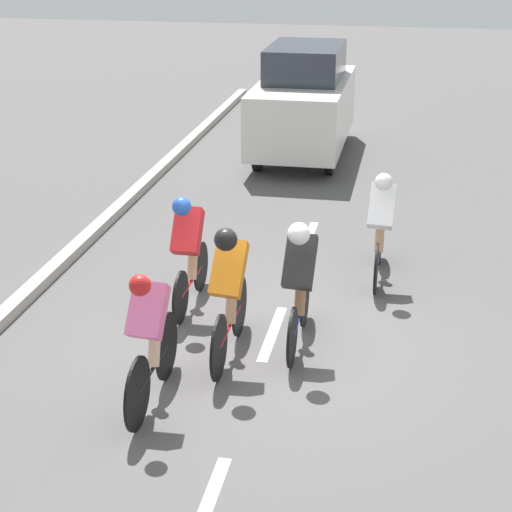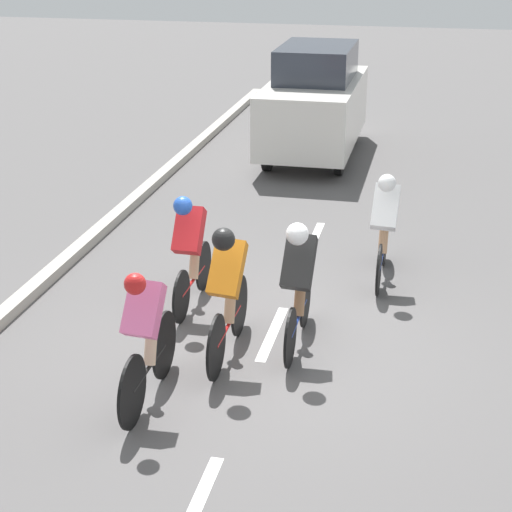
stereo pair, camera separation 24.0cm
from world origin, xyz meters
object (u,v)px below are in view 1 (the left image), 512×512
object	(u,v)px
cyclist_pink	(150,335)
support_car	(304,102)
cyclist_black	(299,279)
cyclist_white	(381,222)
cyclist_red	(188,248)
cyclist_orange	(229,288)

from	to	relation	value
cyclist_pink	support_car	world-z (taller)	support_car
cyclist_black	cyclist_pink	bearing A→B (deg)	49.50
cyclist_black	support_car	xyz separation A→B (m)	(1.08, -8.20, 0.24)
cyclist_white	cyclist_pink	bearing A→B (deg)	60.50
cyclist_black	cyclist_red	distance (m)	1.65
cyclist_black	cyclist_red	size ratio (longest dim) A/B	1.02
cyclist_black	cyclist_pink	xyz separation A→B (m)	(1.24, 1.45, -0.07)
cyclist_orange	cyclist_black	world-z (taller)	cyclist_orange
cyclist_pink	cyclist_white	size ratio (longest dim) A/B	1.00
support_car	cyclist_white	bearing A→B (deg)	106.84
cyclist_black	cyclist_pink	world-z (taller)	cyclist_black
cyclist_pink	cyclist_orange	bearing A→B (deg)	-117.24
cyclist_orange	cyclist_red	distance (m)	1.39
cyclist_pink	cyclist_white	world-z (taller)	cyclist_white
cyclist_orange	cyclist_black	size ratio (longest dim) A/B	1.06
cyclist_black	cyclist_pink	distance (m)	1.91
cyclist_red	support_car	bearing A→B (deg)	-92.86
cyclist_orange	support_car	size ratio (longest dim) A/B	0.44
cyclist_red	support_car	distance (m)	7.44
cyclist_black	cyclist_white	world-z (taller)	cyclist_black
cyclist_orange	cyclist_black	distance (m)	0.80
cyclist_white	cyclist_orange	bearing A→B (deg)	59.57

